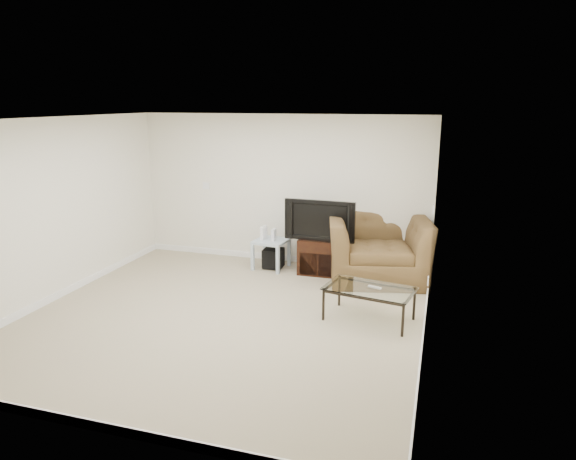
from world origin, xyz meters
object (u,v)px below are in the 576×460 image
(television, at_px, (321,219))
(side_table, at_px, (271,254))
(recliner, at_px, (378,238))
(subwoofer, at_px, (273,258))
(coffee_table, at_px, (369,304))
(tv_stand, at_px, (321,256))

(television, relative_size, side_table, 2.07)
(recliner, bearing_deg, subwoofer, 166.42)
(television, xyz_separation_m, side_table, (-0.85, 0.03, -0.65))
(side_table, height_order, recliner, recliner)
(side_table, relative_size, coffee_table, 0.46)
(tv_stand, height_order, coffee_table, tv_stand)
(television, xyz_separation_m, subwoofer, (-0.82, 0.05, -0.73))
(tv_stand, height_order, recliner, recliner)
(television, bearing_deg, side_table, -179.52)
(tv_stand, distance_m, coffee_table, 1.90)
(tv_stand, distance_m, subwoofer, 0.83)
(tv_stand, bearing_deg, television, -90.00)
(subwoofer, distance_m, recliner, 1.78)
(tv_stand, xyz_separation_m, television, (0.00, -0.03, 0.61))
(recliner, bearing_deg, television, 168.81)
(television, relative_size, recliner, 0.69)
(subwoofer, height_order, recliner, recliner)
(recliner, xyz_separation_m, coffee_table, (0.11, -1.61, -0.45))
(television, bearing_deg, coffee_table, -55.31)
(coffee_table, bearing_deg, tv_stand, 121.83)
(tv_stand, relative_size, side_table, 1.36)
(subwoofer, bearing_deg, television, -3.15)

